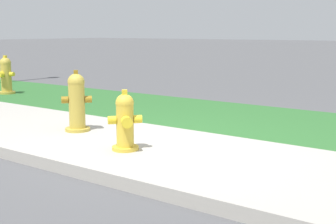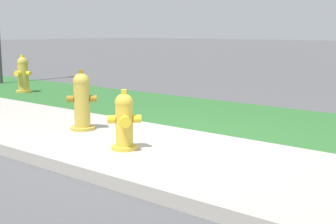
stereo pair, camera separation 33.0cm
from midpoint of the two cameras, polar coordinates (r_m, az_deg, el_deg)
ground_plane at (r=5.28m, az=-4.17°, el=-4.47°), size 120.00×120.00×0.00m
sidewalk_pavement at (r=5.28m, az=-4.17°, el=-4.41°), size 18.00×2.15×0.01m
grass_verge at (r=7.15m, az=7.93°, el=-0.70°), size 18.00×2.48×0.01m
street_curb at (r=4.48m, az=-13.84°, el=-6.55°), size 18.00×0.16×0.12m
fire_hydrant_at_driveway at (r=6.23m, az=-12.56°, el=1.19°), size 0.36×0.36×0.81m
fire_hydrant_across_street at (r=5.13m, az=-7.09°, el=-1.25°), size 0.34×0.34×0.68m
fire_hydrant_near_corner at (r=10.40m, az=-20.02°, el=4.22°), size 0.41×0.39×0.80m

